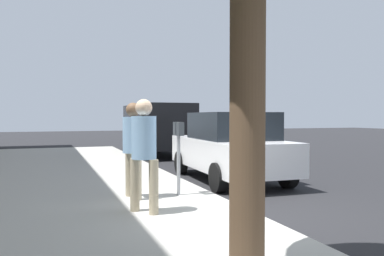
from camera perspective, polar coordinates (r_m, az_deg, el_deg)
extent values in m
plane|color=#232326|center=(6.81, 7.16, -12.49)|extent=(80.00, 80.00, 0.00)
cube|color=#A8A59E|center=(6.06, -19.67, -13.64)|extent=(28.00, 6.00, 0.15)
cylinder|color=gray|center=(7.52, -1.99, -5.49)|extent=(0.07, 0.07, 1.15)
cube|color=#383D42|center=(7.37, -1.75, -0.14)|extent=(0.16, 0.11, 0.26)
cube|color=#383D42|center=(7.56, -2.24, -0.10)|extent=(0.16, 0.11, 0.26)
cube|color=#268C33|center=(7.39, -1.31, 0.02)|extent=(0.10, 0.01, 0.10)
cube|color=#268C33|center=(7.58, -1.81, 0.06)|extent=(0.10, 0.01, 0.10)
cylinder|color=tan|center=(7.52, -9.19, -6.69)|extent=(0.15, 0.15, 0.84)
cylinder|color=tan|center=(7.17, -8.02, -7.10)|extent=(0.15, 0.15, 0.84)
cylinder|color=#8CB7E0|center=(7.27, -8.65, -1.00)|extent=(0.39, 0.39, 0.67)
sphere|color=brown|center=(7.26, -8.66, 2.67)|extent=(0.26, 0.26, 0.26)
cylinder|color=tan|center=(6.34, -8.41, -8.23)|extent=(0.15, 0.15, 0.85)
cylinder|color=tan|center=(6.09, -5.66, -8.63)|extent=(0.15, 0.15, 0.85)
cylinder|color=#8CB7E0|center=(6.13, -7.09, -1.40)|extent=(0.39, 0.39, 0.67)
sphere|color=beige|center=(6.12, -7.10, 3.00)|extent=(0.27, 0.27, 0.27)
cube|color=silver|center=(10.16, 5.41, -3.71)|extent=(4.47, 2.01, 0.76)
cube|color=black|center=(9.93, 5.88, 0.33)|extent=(2.26, 1.78, 0.68)
cylinder|color=black|center=(11.24, -1.65, -5.13)|extent=(0.67, 0.25, 0.66)
cylinder|color=black|center=(11.85, 6.51, -4.78)|extent=(0.67, 0.25, 0.66)
cylinder|color=black|center=(8.56, 3.87, -7.29)|extent=(0.67, 0.25, 0.66)
cylinder|color=black|center=(9.35, 13.90, -6.57)|extent=(0.67, 0.25, 0.66)
cube|color=black|center=(16.83, -5.25, 0.38)|extent=(5.23, 2.08, 1.80)
cylinder|color=black|center=(18.32, -9.43, -2.35)|extent=(0.76, 0.23, 0.76)
cylinder|color=black|center=(18.74, -3.70, -2.23)|extent=(0.76, 0.23, 0.76)
cylinder|color=black|center=(15.01, -7.16, -3.23)|extent=(0.76, 0.23, 0.76)
cylinder|color=black|center=(15.53, -0.29, -3.05)|extent=(0.76, 0.23, 0.76)
cylinder|color=brown|center=(3.49, 8.14, 2.37)|extent=(0.32, 0.32, 3.12)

